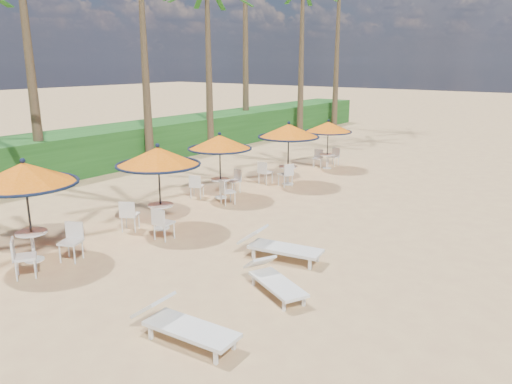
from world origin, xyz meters
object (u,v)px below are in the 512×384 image
(station_4, at_px, (328,131))
(lounger_near, at_px, (182,323))
(station_1, at_px, (157,165))
(lounger_mid, at_px, (273,278))
(station_0, at_px, (27,184))
(station_3, at_px, (287,137))
(station_2, at_px, (220,150))
(lounger_far, at_px, (277,245))

(station_4, xyz_separation_m, lounger_near, (5.10, -14.78, -1.39))
(lounger_near, bearing_deg, station_1, 136.31)
(station_1, distance_m, lounger_near, 6.56)
(station_1, height_order, lounger_mid, station_1)
(station_0, bearing_deg, station_3, 86.30)
(station_2, distance_m, lounger_near, 9.81)
(lounger_mid, bearing_deg, station_4, 139.41)
(station_2, height_order, station_3, station_3)
(station_3, height_order, lounger_far, station_3)
(station_4, xyz_separation_m, lounger_far, (4.33, -10.57, -1.38))
(station_0, xyz_separation_m, station_2, (-0.15, 7.36, -0.24))
(station_3, relative_size, lounger_far, 1.15)
(station_0, xyz_separation_m, station_1, (0.68, 3.58, -0.04))
(station_2, bearing_deg, lounger_far, -36.05)
(station_1, height_order, lounger_far, station_1)
(station_1, relative_size, station_2, 1.07)
(station_4, relative_size, lounger_near, 1.08)
(station_0, relative_size, station_3, 1.02)
(station_0, bearing_deg, station_2, 91.20)
(station_2, bearing_deg, lounger_near, -53.76)
(station_2, bearing_deg, station_4, 84.78)
(lounger_mid, xyz_separation_m, lounger_far, (-0.98, 1.62, 0.05))
(station_1, relative_size, lounger_mid, 1.33)
(station_1, distance_m, station_2, 3.88)
(station_0, height_order, station_2, station_0)
(station_2, distance_m, lounger_far, 6.30)
(station_1, distance_m, lounger_far, 4.44)
(station_3, xyz_separation_m, lounger_far, (4.13, -6.78, -1.60))
(lounger_near, bearing_deg, lounger_far, 96.24)
(lounger_far, bearing_deg, station_2, 134.23)
(station_3, bearing_deg, station_2, -104.75)
(lounger_mid, distance_m, lounger_far, 1.89)
(station_3, height_order, station_4, station_3)
(station_1, bearing_deg, lounger_near, -39.50)
(lounger_near, relative_size, lounger_mid, 1.08)
(station_1, xyz_separation_m, station_3, (0.00, 6.96, -0.01))
(station_1, relative_size, lounger_far, 1.15)
(station_1, relative_size, station_3, 1.01)
(station_0, height_order, station_4, station_0)
(station_4, height_order, lounger_far, station_4)
(lounger_near, bearing_deg, station_0, 171.02)
(lounger_near, bearing_deg, station_2, 122.05)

